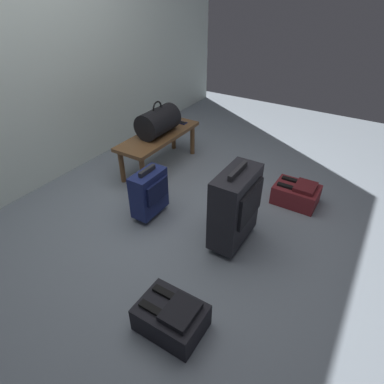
% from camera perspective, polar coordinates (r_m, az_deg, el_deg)
% --- Properties ---
extents(ground_plane, '(6.60, 6.60, 0.00)m').
position_cam_1_polar(ground_plane, '(2.67, -0.70, -6.28)').
color(ground_plane, slate).
extents(back_wall, '(6.00, 0.10, 2.80)m').
position_cam_1_polar(back_wall, '(3.22, -28.41, 24.66)').
color(back_wall, silver).
rests_on(back_wall, ground).
extents(bench, '(1.00, 0.36, 0.38)m').
position_cam_1_polar(bench, '(3.38, -5.83, 9.23)').
color(bench, brown).
rests_on(bench, ground).
extents(duffel_bag_black, '(0.44, 0.26, 0.34)m').
position_cam_1_polar(duffel_bag_black, '(3.31, -5.98, 12.21)').
color(duffel_bag_black, black).
rests_on(duffel_bag_black, bench).
extents(cell_phone, '(0.07, 0.14, 0.01)m').
position_cam_1_polar(cell_phone, '(3.62, -2.07, 12.14)').
color(cell_phone, '#191E4C').
rests_on(cell_phone, bench).
extents(suitcase_upright_charcoal, '(0.44, 0.24, 0.65)m').
position_cam_1_polar(suitcase_upright_charcoal, '(2.36, 7.58, -2.53)').
color(suitcase_upright_charcoal, black).
rests_on(suitcase_upright_charcoal, ground).
extents(suitcase_small_navy, '(0.32, 0.19, 0.46)m').
position_cam_1_polar(suitcase_small_navy, '(2.68, -7.50, -0.04)').
color(suitcase_small_navy, navy).
rests_on(suitcase_small_navy, ground).
extents(backpack_maroon, '(0.28, 0.38, 0.21)m').
position_cam_1_polar(backpack_maroon, '(3.04, 17.85, -0.29)').
color(backpack_maroon, maroon).
rests_on(backpack_maroon, ground).
extents(backpack_dark, '(0.28, 0.38, 0.21)m').
position_cam_1_polar(backpack_dark, '(1.99, -3.62, -21.06)').
color(backpack_dark, black).
rests_on(backpack_dark, ground).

